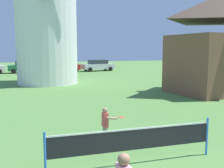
% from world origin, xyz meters
% --- Properties ---
extents(tennis_net, '(4.59, 0.06, 1.10)m').
position_xyz_m(tennis_net, '(-0.10, 2.43, 0.68)').
color(tennis_net, blue).
rests_on(tennis_net, ground_plane).
extents(player_far, '(0.73, 0.42, 1.18)m').
position_xyz_m(player_far, '(-0.37, 4.21, 0.67)').
color(player_far, '#9E937F').
rests_on(player_far, ground_plane).
extents(parked_car_green, '(4.19, 2.13, 1.56)m').
position_xyz_m(parked_car_green, '(-3.81, 31.66, 0.81)').
color(parked_car_green, '#1E6638').
rests_on(parked_car_green, ground_plane).
extents(parked_car_red, '(4.11, 2.35, 1.56)m').
position_xyz_m(parked_car_red, '(1.24, 31.27, 0.81)').
color(parked_car_red, red).
rests_on(parked_car_red, ground_plane).
extents(parked_car_silver, '(4.65, 2.45, 1.56)m').
position_xyz_m(parked_car_silver, '(5.90, 31.72, 0.81)').
color(parked_car_silver, silver).
rests_on(parked_car_silver, ground_plane).
extents(chapel, '(6.93, 5.53, 7.60)m').
position_xyz_m(chapel, '(9.66, 11.71, 3.28)').
color(chapel, brown).
rests_on(chapel, ground_plane).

